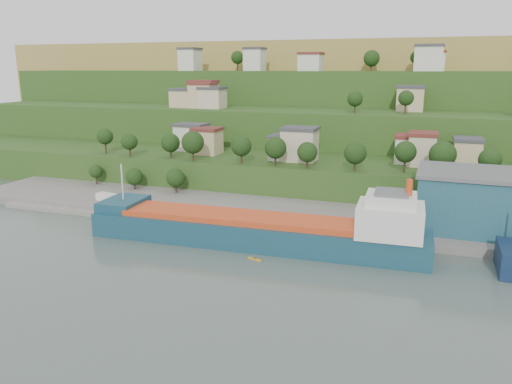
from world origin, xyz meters
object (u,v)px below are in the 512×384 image
at_px(cargo_ship_near, 264,232).
at_px(warehouse, 492,202).
at_px(caravan, 107,199).
at_px(kayak_orange, 234,248).

bearing_deg(cargo_ship_near, warehouse, 21.96).
distance_m(warehouse, caravan, 93.48).
bearing_deg(caravan, kayak_orange, -12.51).
relative_size(cargo_ship_near, caravan, 12.25).
xyz_separation_m(warehouse, kayak_orange, (-49.77, -23.92, -8.17)).
relative_size(caravan, kayak_orange, 1.68).
relative_size(cargo_ship_near, kayak_orange, 20.53).
height_order(cargo_ship_near, warehouse, cargo_ship_near).
bearing_deg(kayak_orange, cargo_ship_near, 61.28).
relative_size(cargo_ship_near, warehouse, 2.27).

